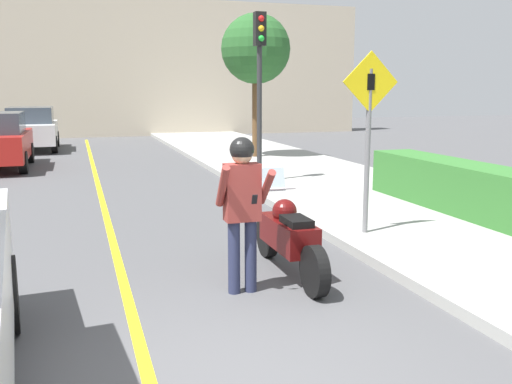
{
  "coord_description": "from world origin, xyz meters",
  "views": [
    {
      "loc": [
        -1.06,
        -4.07,
        2.32
      ],
      "look_at": [
        1.07,
        2.67,
        1.06
      ],
      "focal_mm": 40.0,
      "sensor_mm": 36.0,
      "label": 1
    }
  ],
  "objects": [
    {
      "name": "sidewalk_curb",
      "position": [
        4.8,
        4.0,
        0.07
      ],
      "size": [
        4.4,
        44.0,
        0.14
      ],
      "color": "#9E9E99",
      "rests_on": "ground"
    },
    {
      "name": "road_center_line",
      "position": [
        -0.6,
        6.0,
        0.0
      ],
      "size": [
        0.12,
        36.0,
        0.01
      ],
      "color": "yellow",
      "rests_on": "ground"
    },
    {
      "name": "building_backdrop",
      "position": [
        0.0,
        26.0,
        3.42
      ],
      "size": [
        28.0,
        1.2,
        6.83
      ],
      "color": "beige",
      "rests_on": "ground"
    },
    {
      "name": "motorcycle",
      "position": [
        1.44,
        2.48,
        0.5
      ],
      "size": [
        0.62,
        2.28,
        1.28
      ],
      "color": "black",
      "rests_on": "ground"
    },
    {
      "name": "person_biker",
      "position": [
        0.7,
        2.02,
        1.12
      ],
      "size": [
        0.59,
        0.49,
        1.81
      ],
      "color": "#282D4C",
      "rests_on": "ground"
    },
    {
      "name": "crossing_sign",
      "position": [
        3.16,
        3.64,
        1.8
      ],
      "size": [
        0.91,
        0.08,
        2.75
      ],
      "color": "slate",
      "rests_on": "sidewalk_curb"
    },
    {
      "name": "traffic_light",
      "position": [
        3.13,
        8.88,
        2.88
      ],
      "size": [
        0.26,
        0.3,
        3.95
      ],
      "color": "#2D2D30",
      "rests_on": "sidewalk_curb"
    },
    {
      "name": "hedge_row",
      "position": [
        5.6,
        4.17,
        0.58
      ],
      "size": [
        0.9,
        5.68,
        0.88
      ],
      "color": "#33702D",
      "rests_on": "sidewalk_curb"
    },
    {
      "name": "street_tree",
      "position": [
        4.64,
        13.99,
        3.61
      ],
      "size": [
        2.25,
        2.25,
        4.63
      ],
      "color": "brown",
      "rests_on": "sidewalk_curb"
    },
    {
      "name": "parked_car_white",
      "position": [
        -2.67,
        19.62,
        0.86
      ],
      "size": [
        1.88,
        4.2,
        1.68
      ],
      "color": "black",
      "rests_on": "ground"
    }
  ]
}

